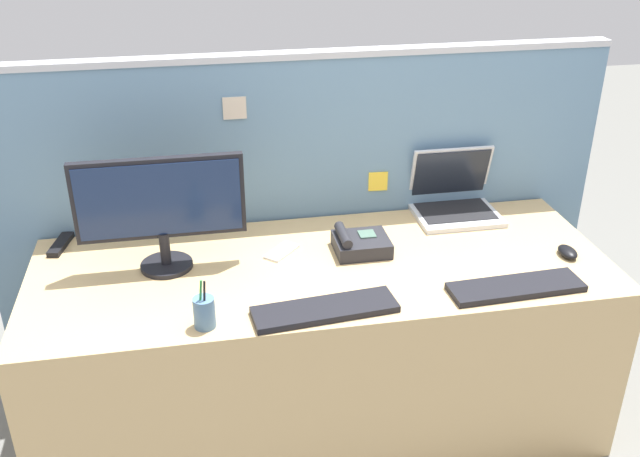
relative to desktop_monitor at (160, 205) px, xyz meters
name	(u,v)px	position (x,y,z in m)	size (l,w,h in m)	color
ground_plane	(322,420)	(0.54, -0.10, -0.95)	(10.00, 10.00, 0.00)	slate
desk	(322,347)	(0.54, -0.10, -0.59)	(2.04, 0.77, 0.71)	tan
cubicle_divider	(303,219)	(0.54, 0.33, -0.26)	(2.43, 0.08, 1.36)	#6084A3
desktop_monitor	(160,205)	(0.00, 0.00, 0.00)	(0.57, 0.18, 0.40)	black
laptop	(453,198)	(1.14, 0.23, -0.17)	(0.33, 0.27, 0.26)	silver
desk_phone	(360,243)	(0.69, -0.02, -0.20)	(0.20, 0.17, 0.09)	#232328
keyboard_main	(516,287)	(1.14, -0.38, -0.23)	(0.45, 0.13, 0.02)	black
keyboard_spare	(325,309)	(0.49, -0.39, -0.23)	(0.46, 0.13, 0.02)	black
computer_mouse_right_hand	(568,252)	(1.42, -0.19, -0.22)	(0.06, 0.10, 0.03)	black
pen_cup	(204,312)	(0.12, -0.40, -0.18)	(0.07, 0.07, 0.17)	#4C7093
cell_phone_white_slab	(282,251)	(0.41, 0.02, -0.23)	(0.06, 0.14, 0.01)	silver
tv_remote	(61,244)	(-0.39, 0.22, -0.23)	(0.04, 0.17, 0.02)	black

